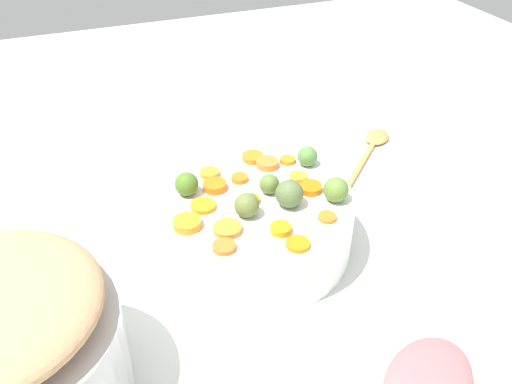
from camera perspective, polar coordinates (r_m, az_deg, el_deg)
The scene contains 27 objects.
tabletop at distance 0.84m, azimuth -0.23°, elevation -8.08°, with size 2.40×2.40×0.02m, color silver.
serving_bowl_carrots at distance 0.83m, azimuth 0.00°, elevation -3.28°, with size 0.30×0.30×0.10m, color white.
metal_pot at distance 0.68m, azimuth -24.84°, elevation -16.51°, with size 0.26×0.26×0.13m, color #BAB8BA.
carrot_slice_0 at distance 0.71m, azimuth -3.41°, elevation -5.81°, with size 0.03×0.03×0.01m, color orange.
carrot_slice_1 at distance 0.77m, azimuth 7.58°, elevation -2.67°, with size 0.03×0.03×0.01m, color orange.
carrot_slice_2 at distance 0.82m, azimuth -4.40°, elevation 0.65°, with size 0.04×0.04×0.01m, color orange.
carrot_slice_3 at distance 0.72m, azimuth 4.46°, elevation -5.53°, with size 0.03×0.03×0.01m, color orange.
carrot_slice_4 at distance 0.78m, azimuth -5.64°, elevation -1.47°, with size 0.04×0.04×0.01m, color orange.
carrot_slice_5 at distance 0.84m, azimuth -1.76°, elevation 1.46°, with size 0.03×0.03×0.01m, color orange.
carrot_slice_6 at distance 0.85m, azimuth -4.95°, elevation 2.00°, with size 0.03×0.03×0.01m, color orange.
carrot_slice_7 at distance 0.88m, azimuth 3.37°, elevation 3.39°, with size 0.03×0.03×0.01m, color orange.
carrot_slice_8 at distance 0.82m, azimuth 5.78°, elevation 0.44°, with size 0.04×0.04×0.01m, color orange.
carrot_slice_9 at distance 0.74m, azimuth -3.07°, elevation -3.92°, with size 0.04×0.04×0.01m, color orange.
carrot_slice_10 at distance 0.84m, azimuth 4.50°, elevation 1.54°, with size 0.03×0.03×0.01m, color orange.
carrot_slice_11 at distance 0.79m, azimuth -0.58°, elevation -0.85°, with size 0.03×0.03×0.01m, color orange.
carrot_slice_12 at distance 0.87m, azimuth 1.21°, elevation 3.04°, with size 0.04×0.04×0.01m, color orange.
carrot_slice_13 at distance 0.75m, azimuth -7.33°, elevation -3.33°, with size 0.04×0.04×0.01m, color orange.
carrot_slice_14 at distance 0.89m, azimuth -0.33°, elevation 3.71°, with size 0.04×0.04×0.01m, color orange.
carrot_slice_15 at distance 0.74m, azimuth 2.65°, elevation -3.96°, with size 0.03×0.03×0.01m, color orange.
brussels_sprout_0 at distance 0.79m, azimuth 8.49°, elevation 0.25°, with size 0.04×0.04×0.04m, color olive.
brussels_sprout_1 at distance 0.78m, azimuth 3.54°, elevation -0.15°, with size 0.04×0.04×0.04m, color #556B3C.
brussels_sprout_2 at distance 0.80m, azimuth 1.43°, elevation 0.86°, with size 0.03×0.03×0.03m, color #5B7534.
brussels_sprout_3 at distance 0.81m, azimuth -7.39°, elevation 0.85°, with size 0.04×0.04×0.04m, color #4C7424.
brussels_sprout_4 at distance 0.75m, azimuth -0.86°, elevation -1.60°, with size 0.04×0.04×0.04m, color olive.
brussels_sprout_5 at distance 0.87m, azimuth 5.49°, elevation 3.81°, with size 0.03×0.03×0.03m, color #54823E.
wooden_spoon at distance 1.13m, azimuth 12.13°, elevation 4.69°, with size 0.24×0.23×0.01m.
ham_slice_main at distance 0.69m, azimuth 17.84°, elevation -18.57°, with size 0.14×0.09×0.03m, color #BD6366.
Camera 1 is at (0.22, 0.57, 0.59)m, focal length 37.65 mm.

